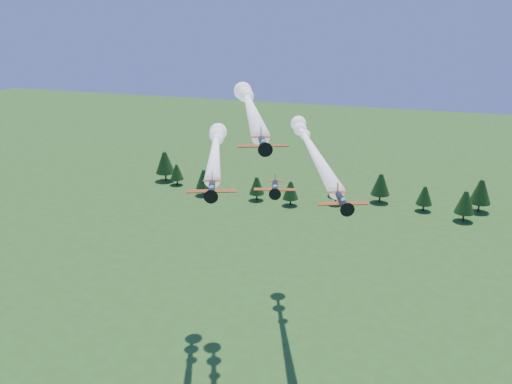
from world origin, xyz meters
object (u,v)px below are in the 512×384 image
(plane_left, at_px, (215,147))
(plane_right, at_px, (310,146))
(plane_lead, at_px, (249,104))
(plane_slot, at_px, (275,187))

(plane_left, height_order, plane_right, plane_left)
(plane_lead, height_order, plane_left, plane_lead)
(plane_right, distance_m, plane_slot, 27.34)
(plane_lead, xyz_separation_m, plane_left, (-7.34, 1.59, -8.77))
(plane_right, bearing_deg, plane_lead, -136.17)
(plane_lead, relative_size, plane_slot, 6.20)
(plane_lead, xyz_separation_m, plane_right, (7.89, 16.34, -11.01))
(plane_left, bearing_deg, plane_slot, -59.51)
(plane_slot, bearing_deg, plane_lead, 110.57)
(plane_left, height_order, plane_slot, plane_left)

